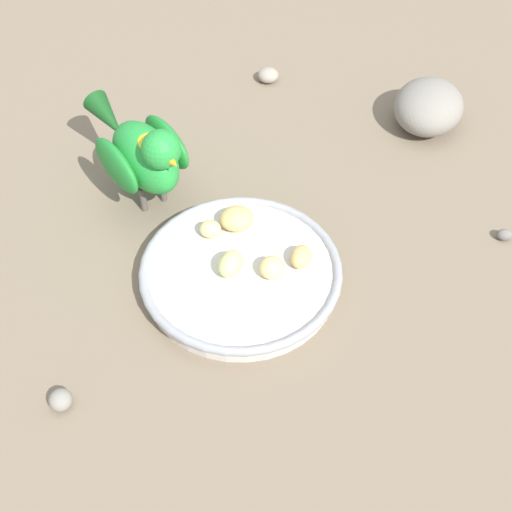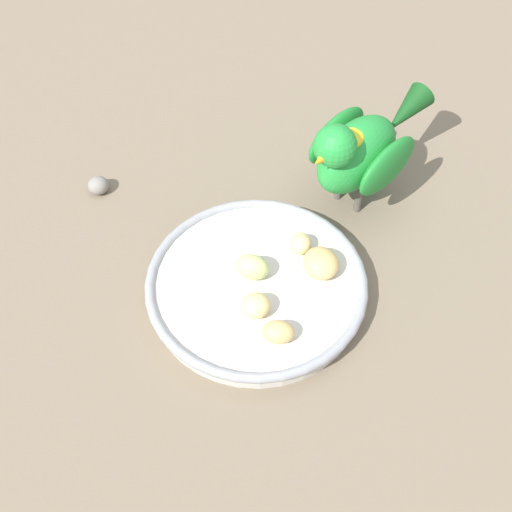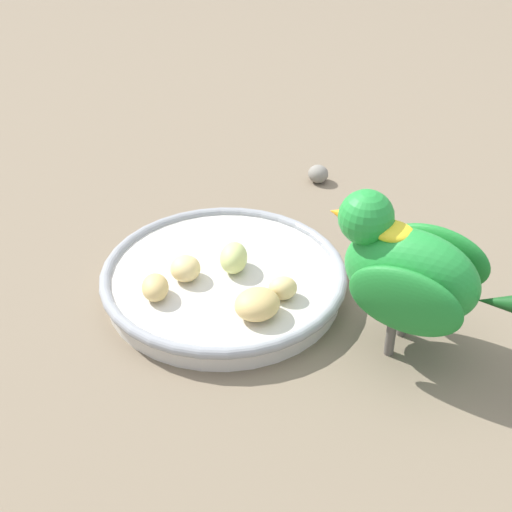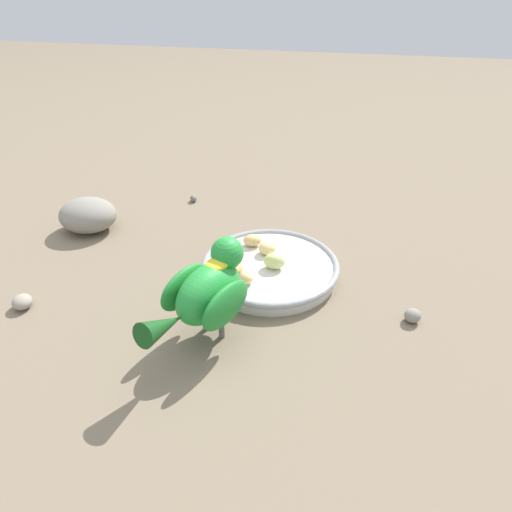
% 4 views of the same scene
% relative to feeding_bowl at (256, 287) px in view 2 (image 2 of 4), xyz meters
% --- Properties ---
extents(ground_plane, '(4.00, 4.00, 0.00)m').
position_rel_feeding_bowl_xyz_m(ground_plane, '(-0.01, -0.01, -0.01)').
color(ground_plane, '#756651').
extents(feeding_bowl, '(0.22, 0.22, 0.02)m').
position_rel_feeding_bowl_xyz_m(feeding_bowl, '(0.00, 0.00, 0.00)').
color(feeding_bowl, beige).
rests_on(feeding_bowl, ground_plane).
extents(apple_piece_0, '(0.03, 0.03, 0.02)m').
position_rel_feeding_bowl_xyz_m(apple_piece_0, '(0.03, 0.05, 0.02)').
color(apple_piece_0, '#E5C67F').
rests_on(apple_piece_0, feeding_bowl).
extents(apple_piece_1, '(0.05, 0.05, 0.02)m').
position_rel_feeding_bowl_xyz_m(apple_piece_1, '(0.05, 0.04, 0.02)').
color(apple_piece_1, tan).
rests_on(apple_piece_1, feeding_bowl).
extents(apple_piece_2, '(0.03, 0.03, 0.02)m').
position_rel_feeding_bowl_xyz_m(apple_piece_2, '(0.04, -0.05, 0.02)').
color(apple_piece_2, tan).
rests_on(apple_piece_2, feeding_bowl).
extents(apple_piece_3, '(0.03, 0.03, 0.03)m').
position_rel_feeding_bowl_xyz_m(apple_piece_3, '(-0.01, 0.01, 0.02)').
color(apple_piece_3, '#C6D17A').
rests_on(apple_piece_3, feeding_bowl).
extents(apple_piece_4, '(0.03, 0.03, 0.02)m').
position_rel_feeding_bowl_xyz_m(apple_piece_4, '(0.01, -0.03, 0.02)').
color(apple_piece_4, '#E5C67F').
rests_on(apple_piece_4, feeding_bowl).
extents(parrot, '(0.11, 0.18, 0.13)m').
position_rel_feeding_bowl_xyz_m(parrot, '(0.05, 0.16, 0.06)').
color(parrot, '#59544C').
rests_on(parrot, ground_plane).
extents(pebble_0, '(0.03, 0.03, 0.02)m').
position_rel_feeding_bowl_xyz_m(pebble_0, '(-0.21, 0.07, -0.00)').
color(pebble_0, gray).
rests_on(pebble_0, ground_plane).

